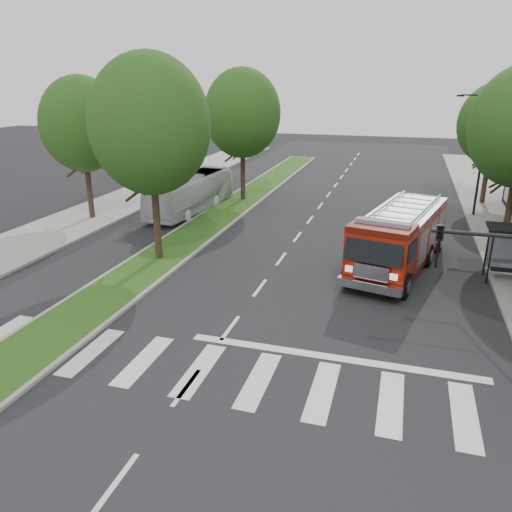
% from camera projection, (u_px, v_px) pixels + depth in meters
% --- Properties ---
extents(ground, '(140.00, 140.00, 0.00)m').
position_uv_depth(ground, '(230.00, 328.00, 18.78)').
color(ground, black).
rests_on(ground, ground).
extents(sidewalk_left, '(5.00, 80.00, 0.15)m').
position_uv_depth(sidewalk_left, '(67.00, 225.00, 31.70)').
color(sidewalk_left, gray).
rests_on(sidewalk_left, ground).
extents(median, '(3.00, 50.00, 0.15)m').
position_uv_depth(median, '(235.00, 206.00, 36.62)').
color(median, gray).
rests_on(median, ground).
extents(tree_right_far, '(5.00, 5.00, 8.73)m').
position_uv_depth(tree_right_far, '(494.00, 124.00, 35.39)').
color(tree_right_far, black).
rests_on(tree_right_far, ground).
extents(tree_median_near, '(5.80, 5.80, 10.16)m').
position_uv_depth(tree_median_near, '(150.00, 125.00, 23.53)').
color(tree_median_near, black).
rests_on(tree_median_near, ground).
extents(tree_median_far, '(5.60, 5.60, 9.72)m').
position_uv_depth(tree_median_far, '(242.00, 113.00, 36.28)').
color(tree_median_far, black).
rests_on(tree_median_far, ground).
extents(tree_left_mid, '(5.20, 5.20, 9.16)m').
position_uv_depth(tree_left_mid, '(82.00, 124.00, 31.33)').
color(tree_left_mid, black).
rests_on(tree_left_mid, ground).
extents(streetlight_right_far, '(2.11, 0.20, 8.00)m').
position_uv_depth(streetlight_right_far, '(480.00, 150.00, 32.55)').
color(streetlight_right_far, black).
rests_on(streetlight_right_far, ground).
extents(fire_engine, '(4.77, 9.57, 3.19)m').
position_uv_depth(fire_engine, '(399.00, 238.00, 24.30)').
color(fire_engine, '#520D04').
rests_on(fire_engine, ground).
extents(city_bus, '(2.92, 9.67, 2.66)m').
position_uv_depth(city_bus, '(191.00, 193.00, 34.99)').
color(city_bus, silver).
rests_on(city_bus, ground).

